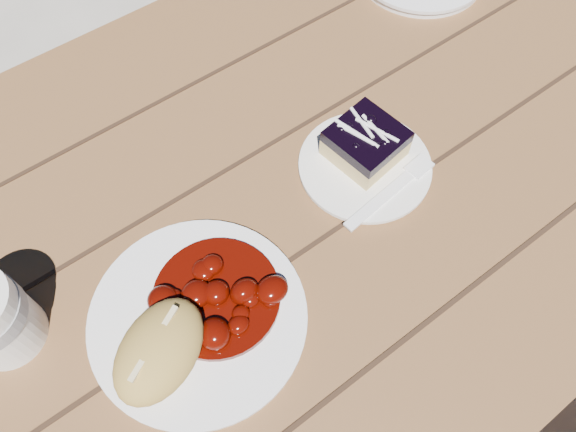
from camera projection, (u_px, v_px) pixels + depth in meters
ground at (222, 400)px, 1.34m from camera, size 60.00×60.00×0.00m
picnic_table at (181, 318)px, 0.83m from camera, size 2.00×1.55×0.75m
main_plate at (199, 319)px, 0.65m from camera, size 0.25×0.25×0.02m
goulash_stew at (215, 292)px, 0.64m from camera, size 0.15×0.15×0.04m
bread_roll at (159, 351)px, 0.59m from camera, size 0.15×0.13×0.06m
dessert_plate at (365, 167)px, 0.76m from camera, size 0.17×0.17×0.01m
blueberry_cake at (366, 143)px, 0.74m from camera, size 0.10×0.10×0.05m
fork_dessert at (381, 199)px, 0.73m from camera, size 0.16×0.04×0.00m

